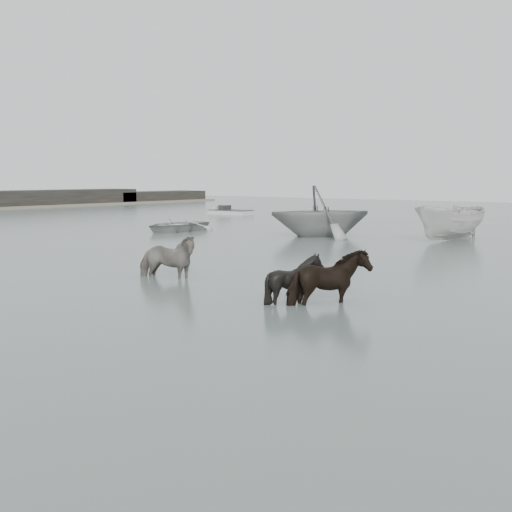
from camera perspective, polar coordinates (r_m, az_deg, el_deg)
name	(u,v)px	position (r m, az deg, el deg)	size (l,w,h in m)	color
ground	(204,308)	(15.23, -4.63, -4.60)	(140.00, 140.00, 0.00)	#4E5C58
pony_pinto	(167,250)	(19.74, -7.96, 0.53)	(0.92, 2.03, 1.71)	black
pony_dark	(330,270)	(15.51, 6.60, -1.21)	(1.69, 1.45, 1.71)	black
pony_black	(295,273)	(15.79, 3.44, -1.48)	(1.18, 1.33, 1.47)	black
rowboat_lead	(176,223)	(37.01, -7.12, 2.91)	(3.12, 4.37, 0.90)	#BCBBB6
rowboat_trail	(321,210)	(33.55, 5.77, 4.11)	(4.54, 5.26, 2.77)	gray
boat_small	(451,221)	(32.65, 16.94, 3.01)	(1.86, 4.93, 1.91)	beige
skiff_outer	(231,210)	(53.30, -2.26, 4.12)	(5.03, 1.60, 0.75)	silver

